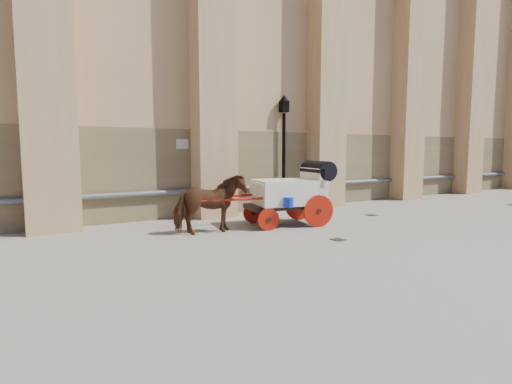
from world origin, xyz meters
TOP-DOWN VIEW (x-y plane):
  - ground at (0.00, 0.00)m, footprint 90.00×90.00m
  - cathedral at (2.07, 7.81)m, footprint 44.80×9.20m
  - horse at (-2.33, 1.09)m, footprint 2.00×1.04m
  - carriage at (0.43, 1.01)m, footprint 4.63×2.06m
  - street_lamp at (2.05, 3.80)m, footprint 0.41×0.41m
  - drain_grate_near at (0.13, -1.36)m, footprint 0.36×0.36m
  - drain_grate_far at (3.83, 0.94)m, footprint 0.42×0.42m

SIDE VIEW (x-z plane):
  - ground at x=0.00m, z-range 0.00..0.00m
  - drain_grate_near at x=0.13m, z-range 0.00..0.01m
  - drain_grate_far at x=3.83m, z-range 0.00..0.01m
  - horse at x=-2.33m, z-range 0.00..1.63m
  - carriage at x=0.43m, z-range 0.08..2.04m
  - street_lamp at x=2.05m, z-range 0.15..4.54m
  - cathedral at x=2.07m, z-range -0.59..18.61m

